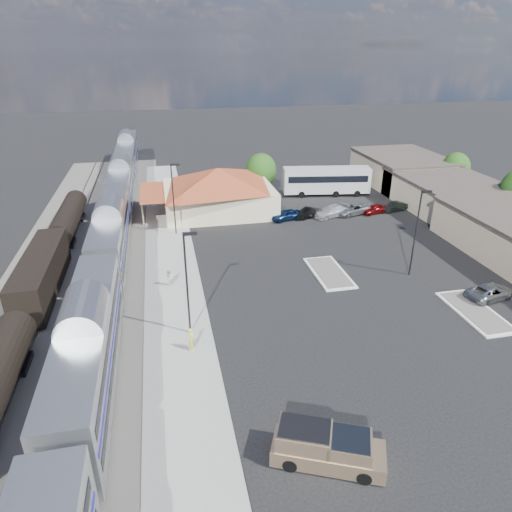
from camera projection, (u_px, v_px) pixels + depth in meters
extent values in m
plane|color=black|center=(298.00, 286.00, 44.90)|extent=(280.00, 280.00, 0.00)
cube|color=#4C4944|center=(84.00, 270.00, 47.99)|extent=(16.00, 100.00, 0.12)
cube|color=gray|center=(172.00, 270.00, 47.91)|extent=(5.50, 92.00, 0.18)
cube|color=silver|center=(89.00, 348.00, 30.68)|extent=(3.00, 20.00, 5.00)
cube|color=black|center=(95.00, 380.00, 31.83)|extent=(2.20, 16.00, 0.60)
cube|color=silver|center=(112.00, 234.00, 49.31)|extent=(3.00, 20.00, 5.00)
cube|color=black|center=(115.00, 257.00, 50.46)|extent=(2.20, 16.00, 0.60)
cube|color=silver|center=(122.00, 182.00, 67.93)|extent=(3.00, 20.00, 5.00)
cube|color=black|center=(124.00, 199.00, 69.09)|extent=(2.20, 16.00, 0.60)
cube|color=silver|center=(128.00, 152.00, 86.56)|extent=(3.00, 20.00, 5.00)
cube|color=black|center=(129.00, 167.00, 87.72)|extent=(2.20, 16.00, 0.60)
cube|color=black|center=(41.00, 273.00, 42.67)|extent=(2.80, 14.00, 3.60)
cube|color=black|center=(45.00, 291.00, 43.47)|extent=(2.20, 12.00, 0.60)
cylinder|color=black|center=(68.00, 217.00, 56.90)|extent=(2.80, 14.00, 2.80)
cube|color=black|center=(71.00, 230.00, 57.66)|extent=(2.20, 12.00, 0.60)
cube|color=beige|center=(219.00, 199.00, 64.58)|extent=(15.00, 12.00, 3.60)
pyramid|color=maroon|center=(218.00, 177.00, 63.27)|extent=(15.30, 12.24, 2.60)
cube|color=maroon|center=(152.00, 192.00, 62.22)|extent=(3.20, 9.60, 0.25)
cube|color=#C6B28C|center=(449.00, 195.00, 65.32)|extent=(12.00, 18.00, 4.00)
cube|color=#3F3833|center=(452.00, 181.00, 64.42)|extent=(12.40, 18.40, 0.30)
cube|color=#C6B28C|center=(401.00, 170.00, 77.64)|extent=(12.00, 16.00, 4.50)
cube|color=#3F3833|center=(403.00, 156.00, 76.63)|extent=(12.40, 16.40, 0.30)
cube|color=silver|center=(329.00, 273.00, 47.40)|extent=(3.30, 7.50, 0.15)
cube|color=#4C4944|center=(329.00, 272.00, 47.36)|extent=(2.70, 6.90, 0.10)
cube|color=silver|center=(475.00, 312.00, 40.42)|extent=(3.30, 7.50, 0.15)
cube|color=#4C4944|center=(475.00, 311.00, 40.38)|extent=(2.70, 6.90, 0.10)
cylinder|color=black|center=(187.00, 286.00, 35.60)|extent=(0.16, 0.16, 9.00)
cube|color=black|center=(190.00, 234.00, 33.86)|extent=(1.00, 0.25, 0.22)
cylinder|color=black|center=(174.00, 200.00, 55.11)|extent=(0.16, 0.16, 9.00)
cube|color=black|center=(175.00, 165.00, 53.38)|extent=(1.00, 0.25, 0.22)
cylinder|color=black|center=(415.00, 234.00, 45.27)|extent=(0.16, 0.16, 9.00)
cube|color=black|center=(427.00, 192.00, 43.54)|extent=(1.00, 0.25, 0.22)
cylinder|color=#382314|center=(453.00, 183.00, 73.86)|extent=(0.30, 0.30, 2.55)
ellipsoid|color=#1F4513|center=(456.00, 168.00, 72.81)|extent=(4.41, 4.41, 4.87)
cylinder|color=#382314|center=(261.00, 187.00, 71.50)|extent=(0.30, 0.30, 2.73)
ellipsoid|color=#1F4513|center=(261.00, 170.00, 70.38)|extent=(4.71, 4.71, 5.21)
cube|color=#9A7F5F|center=(328.00, 453.00, 25.76)|extent=(6.70, 4.64, 1.03)
cube|color=#9A7F5F|center=(329.00, 443.00, 25.43)|extent=(3.07, 2.96, 1.09)
cube|color=#9A7F5F|center=(329.00, 441.00, 25.38)|extent=(3.65, 3.21, 1.26)
cylinder|color=black|center=(364.00, 477.00, 24.57)|extent=(0.89, 0.63, 0.83)
cylinder|color=black|center=(364.00, 447.00, 26.40)|extent=(0.89, 0.63, 0.83)
cylinder|color=black|center=(290.00, 465.00, 25.31)|extent=(0.89, 0.63, 0.83)
cylinder|color=black|center=(295.00, 436.00, 27.14)|extent=(0.89, 0.63, 0.83)
imported|color=gray|center=(491.00, 292.00, 42.46)|extent=(5.34, 3.33, 1.38)
cube|color=white|center=(326.00, 180.00, 71.27)|extent=(13.74, 4.95, 3.81)
cube|color=black|center=(327.00, 177.00, 71.08)|extent=(12.68, 4.82, 1.01)
cylinder|color=black|center=(357.00, 194.00, 71.13)|extent=(1.05, 0.49, 1.01)
cylinder|color=black|center=(353.00, 189.00, 73.50)|extent=(1.05, 0.49, 1.01)
cylinder|color=black|center=(301.00, 195.00, 70.68)|extent=(1.05, 0.49, 1.01)
cylinder|color=black|center=(299.00, 190.00, 73.06)|extent=(1.05, 0.49, 1.01)
imported|color=#DCDC45|center=(192.00, 339.00, 34.88)|extent=(0.55, 0.75, 1.91)
imported|color=silver|center=(168.00, 278.00, 44.19)|extent=(0.79, 0.95, 1.76)
imported|color=#0D1E41|center=(286.00, 215.00, 61.55)|extent=(4.67, 2.80, 1.49)
imported|color=black|center=(308.00, 213.00, 62.44)|extent=(4.55, 2.79, 1.42)
imported|color=silver|center=(331.00, 211.00, 62.76)|extent=(5.62, 3.74, 1.51)
imported|color=gray|center=(352.00, 209.00, 63.64)|extent=(5.80, 3.82, 1.48)
imported|color=maroon|center=(374.00, 209.00, 64.01)|extent=(4.13, 2.52, 1.31)
imported|color=black|center=(394.00, 207.00, 64.88)|extent=(4.20, 2.33, 1.31)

